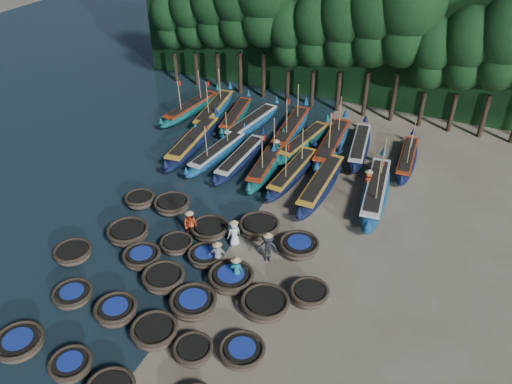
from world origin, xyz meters
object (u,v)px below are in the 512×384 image
at_px(coracle_22, 210,229).
at_px(fisherman_6, 368,181).
at_px(coracle_12, 164,279).
at_px(long_boat_6, 293,172).
at_px(long_boat_15, 332,144).
at_px(fisherman_3, 268,247).
at_px(long_boat_7, 321,184).
at_px(long_boat_16, 359,146).
at_px(long_boat_3, 218,153).
at_px(long_boat_14, 304,142).
at_px(coracle_16, 177,244).
at_px(coracle_21, 172,205).
at_px(coracle_23, 259,227).
at_px(coracle_9, 242,352).
at_px(long_boat_11, 236,116).
at_px(long_boat_13, 291,129).
at_px(coracle_11, 142,257).
at_px(long_boat_8, 376,191).
at_px(long_boat_9, 191,108).
at_px(coracle_8, 193,351).
at_px(coracle_15, 128,233).
at_px(coracle_2, 71,365).
at_px(long_boat_5, 267,163).
at_px(long_boat_2, 193,142).
at_px(coracle_10, 73,253).
at_px(long_boat_4, 241,158).
at_px(coracle_5, 73,295).
at_px(coracle_14, 265,304).
at_px(fisherman_1, 236,270).
at_px(fisherman_0, 234,233).
at_px(long_boat_17, 407,159).
at_px(coracle_17, 205,256).
at_px(coracle_18, 231,278).
at_px(coracle_24, 299,246).
at_px(fisherman_4, 218,255).
at_px(coracle_13, 193,303).
at_px(coracle_20, 140,200).
at_px(fisherman_2, 190,224).
at_px(coracle_19, 309,294).
at_px(long_boat_10, 214,110).
at_px(long_boat_12, 252,123).
at_px(fisherman_5, 276,150).

relative_size(coracle_22, fisherman_6, 1.19).
distance_m(coracle_12, long_boat_6, 12.37).
xyz_separation_m(long_boat_15, fisherman_3, (0.48, -12.97, 0.31)).
distance_m(long_boat_7, long_boat_16, 6.13).
bearing_deg(long_boat_3, long_boat_14, 44.41).
distance_m(coracle_16, coracle_21, 3.75).
distance_m(coracle_12, coracle_22, 4.55).
relative_size(coracle_21, coracle_23, 0.84).
relative_size(coracle_9, coracle_21, 0.83).
distance_m(coracle_12, long_boat_11, 19.08).
bearing_deg(long_boat_13, long_boat_16, -7.35).
height_order(coracle_11, fisherman_6, fisherman_6).
distance_m(coracle_9, long_boat_8, 14.61).
distance_m(long_boat_16, fisherman_6, 5.31).
xyz_separation_m(coracle_21, long_boat_9, (-6.00, 12.40, 0.12)).
xyz_separation_m(coracle_8, coracle_15, (-7.49, 5.44, 0.05)).
relative_size(coracle_2, long_boat_5, 0.25).
xyz_separation_m(long_boat_2, long_boat_13, (5.86, 4.88, -0.01)).
relative_size(coracle_10, long_boat_4, 0.29).
distance_m(coracle_5, coracle_16, 5.97).
distance_m(coracle_2, long_boat_8, 20.01).
distance_m(coracle_11, coracle_14, 7.36).
distance_m(long_boat_2, fisherman_1, 14.65).
bearing_deg(coracle_8, fisherman_0, 103.36).
bearing_deg(long_boat_16, coracle_15, -129.78).
bearing_deg(long_boat_3, coracle_8, -59.52).
xyz_separation_m(coracle_14, long_boat_3, (-8.93, 11.81, 0.07)).
bearing_deg(fisherman_0, long_boat_8, 173.76).
distance_m(coracle_22, long_boat_14, 11.99).
bearing_deg(long_boat_17, coracle_17, -122.05).
xyz_separation_m(coracle_18, coracle_24, (2.29, 3.72, 0.02)).
bearing_deg(coracle_22, fisherman_4, -51.68).
height_order(coracle_11, coracle_13, coracle_13).
bearing_deg(long_boat_7, fisherman_4, -106.06).
height_order(coracle_20, fisherman_0, fisherman_0).
bearing_deg(fisherman_2, coracle_23, 25.59).
distance_m(long_boat_6, long_boat_7, 2.27).
relative_size(coracle_19, fisherman_6, 1.16).
bearing_deg(fisherman_3, coracle_23, 113.67).
bearing_deg(coracle_17, long_boat_11, 111.01).
distance_m(coracle_8, long_boat_10, 24.11).
xyz_separation_m(coracle_11, long_boat_5, (2.26, 11.60, 0.12)).
bearing_deg(coracle_12, long_boat_6, 79.27).
height_order(coracle_2, long_boat_3, long_boat_3).
relative_size(coracle_8, long_boat_12, 0.25).
xyz_separation_m(fisherman_4, fisherman_6, (5.39, 10.27, 0.00)).
height_order(long_boat_14, fisherman_2, fisherman_2).
relative_size(coracle_9, coracle_15, 0.74).
height_order(long_boat_5, long_boat_10, long_boat_10).
xyz_separation_m(coracle_11, fisherman_5, (2.27, 13.13, 0.39)).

